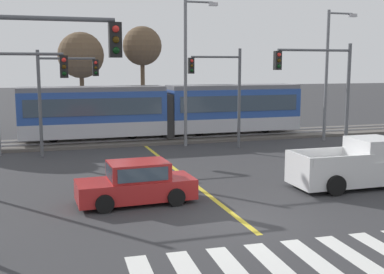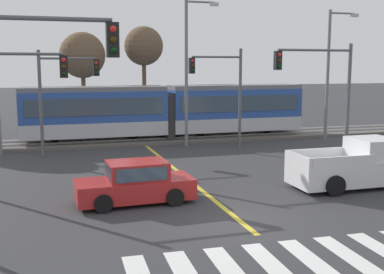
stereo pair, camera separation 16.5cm
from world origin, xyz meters
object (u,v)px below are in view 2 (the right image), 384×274
traffic_light_mid_right (324,83)px  street_lamp_east (331,68)px  traffic_light_near_left (21,92)px  traffic_light_far_right (223,84)px  bare_tree_west (83,56)px  pickup_truck (358,166)px  traffic_light_far_left (61,87)px  street_lamp_centre (189,64)px  light_rail_tram (167,109)px  bare_tree_east (144,47)px  sedan_crossing (135,184)px

traffic_light_mid_right → street_lamp_east: street_lamp_east is taller
traffic_light_near_left → traffic_light_far_right: bearing=52.7°
traffic_light_near_left → bare_tree_west: 23.87m
pickup_truck → traffic_light_far_left: bearing=137.0°
traffic_light_mid_right → street_lamp_centre: bearing=124.2°
light_rail_tram → street_lamp_centre: street_lamp_centre is taller
traffic_light_far_right → bare_tree_east: 10.73m
light_rail_tram → street_lamp_centre: size_ratio=2.08×
pickup_truck → bare_tree_west: size_ratio=0.74×
street_lamp_east → traffic_light_mid_right: bearing=-124.8°
pickup_truck → traffic_light_far_right: 10.75m
street_lamp_east → traffic_light_near_left: bearing=-141.1°
sedan_crossing → bare_tree_west: bearing=90.9°
sedan_crossing → bare_tree_east: size_ratio=0.54×
traffic_light_near_left → bare_tree_west: size_ratio=0.89×
sedan_crossing → street_lamp_centre: street_lamp_centre is taller
traffic_light_far_right → bare_tree_west: 12.36m
light_rail_tram → traffic_light_near_left: (-8.16, -18.01, 2.24)m
light_rail_tram → traffic_light_near_left: 19.90m
light_rail_tram → traffic_light_far_left: traffic_light_far_left is taller
pickup_truck → traffic_light_near_left: traffic_light_near_left is taller
light_rail_tram → traffic_light_far_right: (2.36, -4.21, 1.80)m
traffic_light_far_left → traffic_light_near_left: bearing=-95.5°
sedan_crossing → street_lamp_east: 18.75m
bare_tree_west → sedan_crossing: bearing=-89.1°
traffic_light_mid_right → street_lamp_east: (4.53, 6.51, 0.74)m
traffic_light_near_left → traffic_light_far_right: traffic_light_near_left is taller
traffic_light_mid_right → bare_tree_east: size_ratio=0.76×
street_lamp_east → light_rail_tram: bearing=162.4°
traffic_light_mid_right → sedan_crossing: bearing=-157.4°
light_rail_tram → traffic_light_far_right: traffic_light_far_right is taller
traffic_light_near_left → traffic_light_far_right: size_ratio=1.10×
traffic_light_far_left → bare_tree_east: 11.86m
traffic_light_mid_right → street_lamp_east: 7.96m
light_rail_tram → traffic_light_near_left: size_ratio=2.85×
traffic_light_mid_right → bare_tree_east: bearing=110.9°
pickup_truck → traffic_light_near_left: size_ratio=0.83×
traffic_light_near_left → bare_tree_west: bearing=82.2°
traffic_light_near_left → bare_tree_east: bearing=71.9°
light_rail_tram → sedan_crossing: size_ratio=4.35×
bare_tree_east → traffic_light_near_left: bearing=-108.1°
street_lamp_centre → bare_tree_east: bearing=97.5°
pickup_truck → traffic_light_far_left: traffic_light_far_left is taller
traffic_light_far_right → bare_tree_east: size_ratio=0.75×
traffic_light_far_left → bare_tree_east: bearing=56.1°
light_rail_tram → bare_tree_east: (-0.34, 5.88, 4.26)m
light_rail_tram → bare_tree_west: size_ratio=2.52×
traffic_light_far_left → traffic_light_mid_right: size_ratio=0.96×
pickup_truck → traffic_light_mid_right: traffic_light_mid_right is taller
light_rail_tram → bare_tree_west: bearing=131.4°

